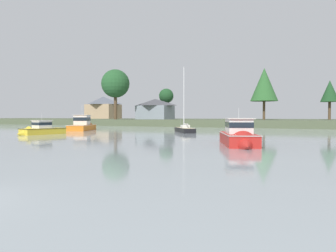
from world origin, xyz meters
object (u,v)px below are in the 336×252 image
Objects in this scene: sailboat_black at (185,131)px; cruiser_yellow at (39,131)px; cruiser_orange at (84,127)px; cruiser_red at (239,139)px; dinghy_skyblue at (236,135)px; dinghy_white at (35,128)px.

cruiser_yellow is at bearing -138.29° from sailboat_black.
cruiser_orange is 1.33× the size of cruiser_yellow.
cruiser_orange is at bearing 149.74° from cruiser_red.
dinghy_skyblue is 26.19m from cruiser_yellow.
dinghy_skyblue is 1.08× the size of dinghy_white.
cruiser_red is 36.61m from cruiser_orange.
cruiser_yellow is (3.45, -13.44, -0.15)m from cruiser_orange.
sailboat_black reaches higher than dinghy_skyblue.
dinghy_skyblue is at bearing -30.00° from sailboat_black.
cruiser_orange is 13.87m from cruiser_yellow.
cruiser_red is 3.10× the size of dinghy_white.
dinghy_skyblue is 39.73m from dinghy_white.
cruiser_red is at bearing -75.86° from dinghy_skyblue.
sailboat_black is 3.72× the size of dinghy_white.
sailboat_black is at bearing 1.39° from cruiser_orange.
sailboat_black is 19.05m from cruiser_orange.
cruiser_yellow reaches higher than dinghy_skyblue.
sailboat_black is 3.44× the size of dinghy_skyblue.
cruiser_yellow is 19.75m from dinghy_white.
dinghy_white is (-42.90, 18.16, -0.42)m from cruiser_red.
cruiser_orange reaches higher than cruiser_yellow.
sailboat_black reaches higher than dinghy_white.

